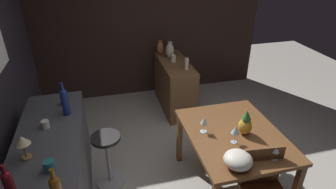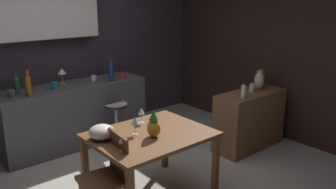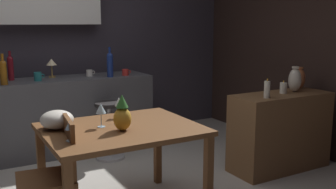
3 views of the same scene
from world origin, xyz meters
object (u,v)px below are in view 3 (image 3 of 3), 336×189
cup_teal (38,77)px  pillar_candle_short (283,88)px  dining_table (121,137)px  cup_white (90,73)px  vase_ceramic_ivory (295,80)px  fruit_bowl (57,120)px  chair_near_window (55,173)px  pineapple_centerpiece (122,115)px  sideboard_cabinet (280,132)px  wine_glass_left (70,126)px  wine_bottle_amber (3,71)px  wine_bottle_cobalt (110,64)px  pillar_candle_tall (267,90)px  vase_copper (300,78)px  counter_lamp (51,64)px  wine_glass_right (101,109)px  bar_stool (109,129)px  wine_bottle_ruby (10,67)px  wine_glass_center (119,102)px  cup_red (126,72)px

cup_teal → pillar_candle_short: size_ratio=0.86×
dining_table → pillar_candle_short: pillar_candle_short is taller
cup_white → vase_ceramic_ivory: 2.42m
fruit_bowl → cup_white: size_ratio=2.34×
dining_table → chair_near_window: (-0.55, -0.06, -0.17)m
pineapple_centerpiece → pillar_candle_short: bearing=6.8°
vase_ceramic_ivory → sideboard_cabinet: bearing=-172.1°
wine_glass_left → wine_bottle_amber: bearing=96.4°
cup_white → vase_ceramic_ivory: bearing=-44.9°
vase_ceramic_ivory → chair_near_window: bearing=-175.5°
chair_near_window → wine_glass_left: bearing=-49.0°
wine_bottle_cobalt → pillar_candle_tall: bearing=-58.6°
dining_table → vase_ceramic_ivory: vase_ceramic_ivory is taller
wine_glass_left → vase_copper: 2.77m
pillar_candle_tall → vase_ceramic_ivory: vase_ceramic_ivory is taller
wine_glass_left → fruit_bowl: size_ratio=0.57×
pineapple_centerpiece → counter_lamp: bearing=91.4°
cup_teal → wine_glass_right: bearing=-85.0°
bar_stool → wine_bottle_ruby: 1.33m
sideboard_cabinet → pineapple_centerpiece: size_ratio=3.94×
wine_glass_right → wine_glass_left: bearing=-142.2°
wine_glass_left → pillar_candle_tall: 2.02m
wine_bottle_ruby → vase_ceramic_ivory: (2.61, -1.81, -0.11)m
pineapple_centerpiece → vase_ceramic_ivory: size_ratio=1.03×
wine_glass_right → vase_copper: (2.42, 0.19, 0.05)m
wine_glass_center → chair_near_window: bearing=-151.1°
wine_bottle_cobalt → vase_ceramic_ivory: bearing=-45.1°
vase_copper → vase_ceramic_ivory: size_ratio=0.90×
bar_stool → counter_lamp: (-0.47, 0.64, 0.72)m
wine_glass_center → wine_bottle_ruby: bearing=111.4°
cup_teal → pineapple_centerpiece: bearing=-82.1°
wine_bottle_amber → vase_ceramic_ivory: size_ratio=1.22×
wine_bottle_amber → counter_lamp: wine_bottle_amber is taller
chair_near_window → dining_table: bearing=6.0°
dining_table → cup_teal: cup_teal is taller
bar_stool → pillar_candle_short: size_ratio=4.78×
dining_table → cup_white: bearing=79.2°
pillar_candle_tall → vase_copper: (0.72, 0.24, 0.03)m
wine_glass_left → wine_bottle_ruby: 2.14m
chair_near_window → fruit_bowl: fruit_bowl is taller
cup_red → wine_bottle_cobalt: bearing=-172.0°
sideboard_cabinet → wine_bottle_ruby: wine_bottle_ruby is taller
chair_near_window → wine_glass_center: wine_glass_center is taller
counter_lamp → wine_glass_left: bearing=-100.0°
cup_teal → pillar_candle_short: cup_teal is taller
cup_red → pillar_candle_tall: (0.79, -1.67, -0.03)m
chair_near_window → wine_bottle_amber: size_ratio=2.64×
sideboard_cabinet → vase_ceramic_ivory: bearing=7.9°
wine_glass_left → vase_copper: (2.73, 0.43, 0.09)m
cup_red → pineapple_centerpiece: bearing=-113.9°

